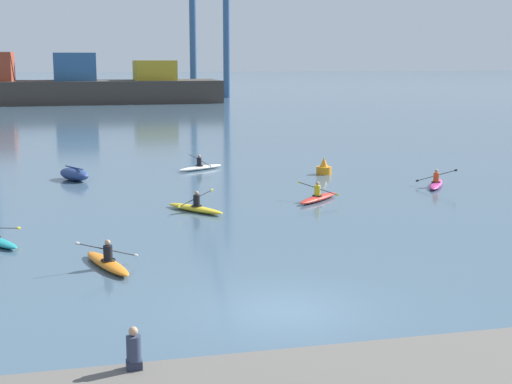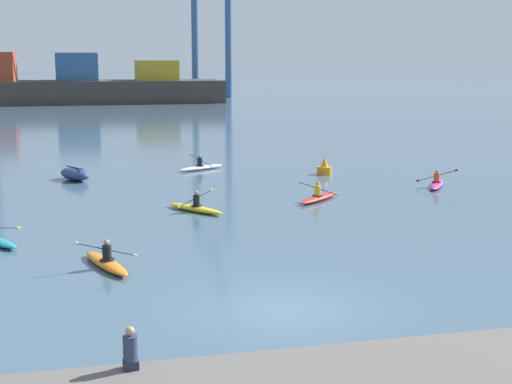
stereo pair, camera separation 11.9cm
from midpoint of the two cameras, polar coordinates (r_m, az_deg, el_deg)
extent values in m
plane|color=#425B70|center=(20.62, 2.38, -9.01)|extent=(800.00, 800.00, 0.00)
cube|color=#38332D|center=(120.64, -13.44, 7.46)|extent=(44.82, 11.72, 3.50)
cube|color=#2D5684|center=(120.55, -13.52, 9.30)|extent=(6.27, 8.21, 4.25)
cube|color=#B29323|center=(121.22, -7.60, 9.22)|extent=(6.27, 8.21, 3.10)
cylinder|color=#335684|center=(133.79, -4.69, 13.09)|extent=(1.20, 1.20, 27.60)
cylinder|color=#335684|center=(134.85, -2.11, 13.10)|extent=(1.20, 1.20, 27.60)
ellipsoid|color=navy|center=(43.36, -13.61, 1.33)|extent=(2.21, 2.81, 0.70)
cube|color=navy|center=(43.30, -13.63, 1.83)|extent=(0.98, 1.74, 0.06)
cylinder|color=orange|center=(44.60, 5.33, 1.65)|extent=(0.90, 0.90, 0.45)
cone|color=orange|center=(44.53, 5.34, 2.29)|extent=(0.50, 0.49, 0.55)
ellipsoid|color=silver|center=(46.33, -4.15, 1.87)|extent=(3.24, 2.24, 0.26)
torus|color=black|center=(46.25, -4.25, 2.03)|extent=(0.67, 0.67, 0.05)
cylinder|color=black|center=(46.21, -4.25, 2.32)|extent=(0.30, 0.30, 0.50)
sphere|color=tan|center=(46.17, -4.26, 2.75)|extent=(0.19, 0.19, 0.19)
cylinder|color=black|center=(46.23, -4.20, 2.45)|extent=(1.06, 1.78, 0.56)
ellipsoid|color=silver|center=(46.98, -5.00, 2.89)|extent=(0.14, 0.19, 0.15)
ellipsoid|color=silver|center=(45.50, -3.38, 2.00)|extent=(0.14, 0.19, 0.15)
ellipsoid|color=red|center=(36.20, 4.88, -0.47)|extent=(2.90, 2.76, 0.26)
torus|color=black|center=(36.08, 4.81, -0.27)|extent=(0.69, 0.69, 0.05)
cylinder|color=gold|center=(36.04, 4.81, 0.10)|extent=(0.30, 0.30, 0.50)
sphere|color=tan|center=(35.98, 4.82, 0.65)|extent=(0.19, 0.19, 0.19)
cylinder|color=black|center=(36.07, 4.85, 0.27)|extent=(1.43, 1.53, 0.44)
ellipsoid|color=yellow|center=(36.53, 3.44, 0.74)|extent=(0.16, 0.17, 0.14)
ellipsoid|color=yellow|center=(35.63, 6.30, -0.21)|extent=(0.16, 0.17, 0.14)
ellipsoid|color=yellow|center=(29.74, -17.62, -2.64)|extent=(0.19, 0.14, 0.14)
ellipsoid|color=orange|center=(25.12, -11.25, -5.37)|extent=(1.65, 3.41, 0.26)
torus|color=black|center=(24.99, -11.18, -5.12)|extent=(0.62, 0.62, 0.05)
cylinder|color=black|center=(24.93, -11.20, -4.58)|extent=(0.30, 0.30, 0.50)
sphere|color=tan|center=(24.84, -11.23, -3.80)|extent=(0.19, 0.19, 0.19)
cylinder|color=black|center=(24.95, -11.25, -4.34)|extent=(1.91, 0.67, 0.71)
ellipsoid|color=silver|center=(24.55, -13.45, -3.84)|extent=(0.21, 0.10, 0.16)
ellipsoid|color=silver|center=(25.39, -9.12, -4.81)|extent=(0.21, 0.10, 0.16)
ellipsoid|color=yellow|center=(33.65, -4.58, -1.27)|extent=(2.44, 3.13, 0.26)
torus|color=black|center=(33.55, -4.47, -1.06)|extent=(0.68, 0.68, 0.05)
cylinder|color=black|center=(33.51, -4.47, -0.65)|extent=(0.30, 0.30, 0.50)
sphere|color=tan|center=(33.44, -4.48, -0.07)|extent=(0.19, 0.19, 0.19)
cylinder|color=black|center=(33.52, -4.54, -0.48)|extent=(1.70, 1.21, 0.51)
ellipsoid|color=yellow|center=(32.88, -5.81, -1.13)|extent=(0.19, 0.15, 0.15)
ellipsoid|color=yellow|center=(34.19, -3.31, 0.15)|extent=(0.19, 0.15, 0.15)
ellipsoid|color=#C13384|center=(41.22, 13.72, 0.58)|extent=(2.32, 3.19, 0.26)
torus|color=black|center=(41.10, 13.72, 0.75)|extent=(0.68, 0.68, 0.05)
cylinder|color=#DB471E|center=(41.06, 13.73, 1.08)|extent=(0.30, 0.30, 0.50)
sphere|color=tan|center=(41.01, 13.75, 1.56)|extent=(0.19, 0.19, 0.19)
cylinder|color=black|center=(41.10, 13.74, 1.23)|extent=(1.71, 1.10, 0.70)
ellipsoid|color=black|center=(41.24, 12.35, 0.84)|extent=(0.20, 0.14, 0.16)
ellipsoid|color=black|center=(40.98, 15.15, 1.61)|extent=(0.20, 0.14, 0.16)
cube|color=#23283D|center=(15.71, -9.33, -12.88)|extent=(0.32, 0.28, 0.18)
cylinder|color=#2D3851|center=(15.58, -9.37, -11.69)|extent=(0.30, 0.30, 0.52)
sphere|color=tan|center=(15.45, -9.41, -10.45)|extent=(0.19, 0.19, 0.19)
camera|label=1|loc=(0.06, -89.90, 0.02)|focal=52.30mm
camera|label=2|loc=(0.06, 90.10, -0.02)|focal=52.30mm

